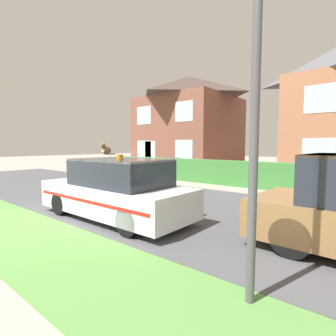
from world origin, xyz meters
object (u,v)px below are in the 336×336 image
police_car (116,190)px  street_lamp (257,31)px  cat (106,150)px  wheelie_bin (172,168)px  house_left (189,122)px

police_car → street_lamp: (3.90, -1.25, 2.28)m
cat → wheelie_bin: bearing=-149.5°
police_car → wheelie_bin: 8.23m
cat → street_lamp: street_lamp is taller
cat → wheelie_bin: (-3.97, 7.47, -1.14)m
house_left → wheelie_bin: 7.16m
wheelie_bin → police_car: bearing=-70.3°
house_left → cat: bearing=-62.5°
cat → house_left: size_ratio=0.05×
police_car → house_left: bearing=-62.2°
cat → house_left: (-6.91, 13.24, 1.93)m
cat → street_lamp: (3.91, -0.98, 1.29)m
police_car → house_left: (-6.92, 12.97, 2.91)m
street_lamp → wheelie_bin: bearing=133.0°
house_left → street_lamp: house_left is taller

